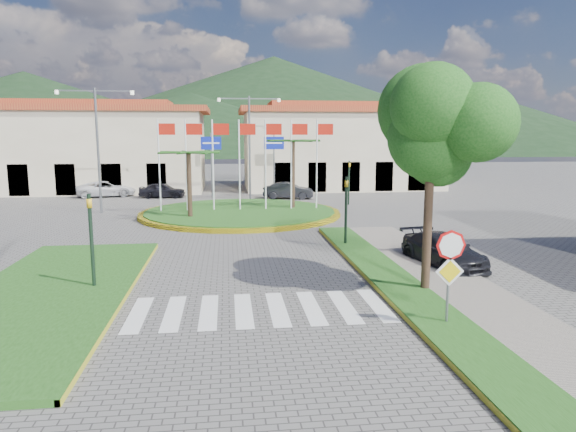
{
  "coord_description": "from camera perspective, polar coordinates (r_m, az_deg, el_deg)",
  "views": [
    {
      "loc": [
        -0.81,
        -10.39,
        5.07
      ],
      "look_at": [
        1.39,
        8.0,
        2.12
      ],
      "focal_mm": 32.0,
      "sensor_mm": 36.0,
      "label": 1
    }
  ],
  "objects": [
    {
      "name": "deciduous_tree",
      "position": [
        16.64,
        15.68,
        9.07
      ],
      "size": [
        3.6,
        3.6,
        6.8
      ],
      "color": "black",
      "rests_on": "ground"
    },
    {
      "name": "traffic_light_right",
      "position": [
        23.23,
        6.47,
        1.24
      ],
      "size": [
        0.15,
        0.18,
        3.2
      ],
      "color": "black",
      "rests_on": "ground"
    },
    {
      "name": "sidewalk_right",
      "position": [
        15.0,
        21.07,
        -11.04
      ],
      "size": [
        4.0,
        28.0,
        0.15
      ],
      "primitive_type": "cube",
      "color": "gray",
      "rests_on": "ground"
    },
    {
      "name": "car_dark_a",
      "position": [
        42.79,
        -13.8,
        2.81
      ],
      "size": [
        3.8,
        1.87,
        1.25
      ],
      "primitive_type": "imported",
      "rotation": [
        0.0,
        0.0,
        1.46
      ],
      "color": "black",
      "rests_on": "ground"
    },
    {
      "name": "direction_sign_west",
      "position": [
        41.41,
        -8.52,
        6.81
      ],
      "size": [
        1.6,
        0.14,
        5.2
      ],
      "color": "slate",
      "rests_on": "ground"
    },
    {
      "name": "roundabout_island",
      "position": [
        32.77,
        -5.31,
        0.41
      ],
      "size": [
        12.7,
        12.7,
        6.0
      ],
      "color": "yellow",
      "rests_on": "ground"
    },
    {
      "name": "hill_far_west",
      "position": [
        159.97,
        -27.08,
        10.19
      ],
      "size": [
        140.0,
        140.0,
        22.0
      ],
      "primitive_type": "cone",
      "color": "black",
      "rests_on": "ground"
    },
    {
      "name": "hill_far_mid",
      "position": [
        171.41,
        -1.55,
        12.36
      ],
      "size": [
        180.0,
        180.0,
        30.0
      ],
      "primitive_type": "cone",
      "color": "black",
      "rests_on": "ground"
    },
    {
      "name": "hill_far_east",
      "position": [
        161.77,
        19.44,
        9.93
      ],
      "size": [
        120.0,
        120.0,
        18.0
      ],
      "primitive_type": "cone",
      "color": "black",
      "rests_on": "ground"
    },
    {
      "name": "building_left",
      "position": [
        50.17,
        -22.23,
        7.04
      ],
      "size": [
        23.32,
        9.54,
        8.05
      ],
      "color": "#C4B594",
      "rests_on": "ground"
    },
    {
      "name": "white_van",
      "position": [
        44.85,
        -19.54,
        2.86
      ],
      "size": [
        5.02,
        3.15,
        1.29
      ],
      "primitive_type": "imported",
      "rotation": [
        0.0,
        0.0,
        1.8
      ],
      "color": "silver",
      "rests_on": "ground"
    },
    {
      "name": "hill_near_back",
      "position": [
        140.72,
        -10.73,
        10.08
      ],
      "size": [
        110.0,
        110.0,
        16.0
      ],
      "primitive_type": "cone",
      "color": "black",
      "rests_on": "ground"
    },
    {
      "name": "traffic_light_far",
      "position": [
        37.58,
        6.79,
        4.2
      ],
      "size": [
        0.18,
        0.15,
        3.2
      ],
      "color": "black",
      "rests_on": "ground"
    },
    {
      "name": "median_left",
      "position": [
        18.05,
        -25.13,
        -7.85
      ],
      "size": [
        5.0,
        14.0,
        0.18
      ],
      "primitive_type": "cube",
      "color": "#1D4914",
      "rests_on": "ground"
    },
    {
      "name": "traffic_light_left",
      "position": [
        17.73,
        -21.04,
        -1.73
      ],
      "size": [
        0.15,
        0.18,
        3.2
      ],
      "color": "black",
      "rests_on": "ground"
    },
    {
      "name": "verge_right",
      "position": [
        14.49,
        16.79,
        -11.47
      ],
      "size": [
        1.6,
        28.0,
        0.18
      ],
      "primitive_type": "cube",
      "color": "#1D4914",
      "rests_on": "ground"
    },
    {
      "name": "car_side_right",
      "position": [
        20.86,
        16.88,
        -3.67
      ],
      "size": [
        2.5,
        4.53,
        1.24
      ],
      "primitive_type": "imported",
      "rotation": [
        0.0,
        0.0,
        0.18
      ],
      "color": "black",
      "rests_on": "ground"
    },
    {
      "name": "stop_sign",
      "position": [
        14.0,
        17.54,
        -4.93
      ],
      "size": [
        0.8,
        0.11,
        2.65
      ],
      "color": "slate",
      "rests_on": "ground"
    },
    {
      "name": "street_lamp_centre",
      "position": [
        40.44,
        -4.29,
        8.2
      ],
      "size": [
        4.8,
        0.16,
        8.0
      ],
      "color": "slate",
      "rests_on": "ground"
    },
    {
      "name": "crosswalk",
      "position": [
        15.28,
        -3.44,
        -10.33
      ],
      "size": [
        8.0,
        3.0,
        0.01
      ],
      "primitive_type": "cube",
      "color": "silver",
      "rests_on": "ground"
    },
    {
      "name": "ground",
      "position": [
        11.59,
        -2.21,
        -16.9
      ],
      "size": [
        160.0,
        160.0,
        0.0
      ],
      "primitive_type": "plane",
      "color": "#5F5D5A",
      "rests_on": "ground"
    },
    {
      "name": "building_right",
      "position": [
        49.6,
        5.82,
        7.65
      ],
      "size": [
        19.08,
        9.54,
        8.05
      ],
      "color": "#C4B594",
      "rests_on": "ground"
    },
    {
      "name": "street_lamp_west",
      "position": [
        35.36,
        -20.39,
        7.55
      ],
      "size": [
        4.8,
        0.16,
        8.0
      ],
      "color": "slate",
      "rests_on": "ground"
    },
    {
      "name": "direction_sign_east",
      "position": [
        41.57,
        -1.56,
        6.91
      ],
      "size": [
        1.6,
        0.14,
        5.2
      ],
      "color": "slate",
      "rests_on": "ground"
    },
    {
      "name": "car_dark_b",
      "position": [
        40.92,
        0.04,
        2.85
      ],
      "size": [
        4.16,
        2.09,
        1.31
      ],
      "primitive_type": "imported",
      "rotation": [
        0.0,
        0.0,
        1.39
      ],
      "color": "black",
      "rests_on": "ground"
    }
  ]
}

